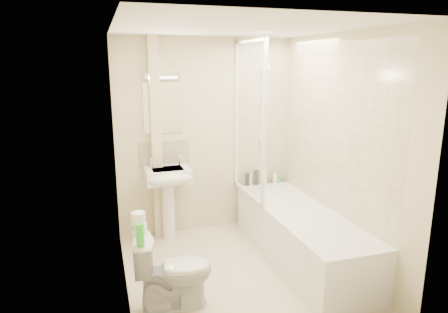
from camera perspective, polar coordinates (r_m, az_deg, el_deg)
name	(u,v)px	position (r m, az deg, el deg)	size (l,w,h in m)	color
floor	(238,274)	(4.24, 2.05, -16.41)	(2.50, 2.50, 0.00)	beige
wall_back	(206,137)	(4.96, -2.64, 2.82)	(2.20, 0.02, 2.40)	beige
wall_left	(120,169)	(3.59, -14.62, -1.68)	(0.02, 2.50, 2.40)	beige
wall_right	(340,152)	(4.28, 16.21, 0.61)	(0.02, 2.50, 2.40)	beige
ceiling	(240,27)	(3.70, 2.37, 17.94)	(2.20, 2.50, 0.02)	white
tile_back	(262,117)	(5.15, 5.49, 5.70)	(0.70, 0.01, 1.75)	beige
tile_right	(335,129)	(4.31, 15.56, 3.80)	(0.01, 2.10, 1.75)	beige
pipe_boxing	(156,141)	(4.78, -9.66, 2.26)	(0.12, 0.12, 2.40)	beige
splashback	(164,153)	(4.88, -8.50, 0.48)	(0.60, 0.01, 0.30)	beige
mirror	(163,108)	(4.79, -8.72, 6.90)	(0.46, 0.01, 0.60)	white
strip_light	(162,76)	(4.74, -8.84, 11.32)	(0.42, 0.07, 0.07)	silver
bathtub	(301,234)	(4.47, 10.93, -10.88)	(0.70, 2.10, 0.55)	white
shower_screen	(249,120)	(4.62, 3.59, 5.17)	(0.04, 0.92, 1.80)	white
shower_fixture	(264,107)	(5.10, 5.70, 6.98)	(0.10, 0.16, 0.99)	white
pedestal_sink	(168,184)	(4.75, -7.94, -3.90)	(0.52, 0.48, 1.01)	white
bottle_black_a	(248,179)	(5.17, 3.39, -3.25)	(0.06, 0.06, 0.16)	black
bottle_white_a	(250,179)	(5.18, 3.67, -3.23)	(0.05, 0.05, 0.16)	white
bottle_black_b	(256,177)	(5.21, 4.62, -2.97)	(0.06, 0.06, 0.19)	black
bottle_cream	(265,177)	(5.26, 5.91, -2.96)	(0.05, 0.05, 0.17)	beige
bottle_white_b	(275,178)	(5.32, 7.30, -3.10)	(0.06, 0.06, 0.12)	white
bottle_green	(278,179)	(5.34, 7.77, -3.22)	(0.06, 0.06, 0.09)	green
toilet	(173,271)	(3.63, -7.25, -15.89)	(0.69, 0.43, 0.68)	white
toilet_roll_lower	(140,229)	(3.51, -11.87, -10.06)	(0.11, 0.11, 0.10)	white
toilet_roll_upper	(138,218)	(3.46, -12.13, -8.62)	(0.12, 0.12, 0.10)	white
green_bottle	(140,235)	(3.29, -11.89, -10.88)	(0.06, 0.06, 0.18)	green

